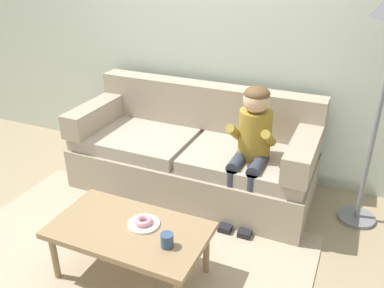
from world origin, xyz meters
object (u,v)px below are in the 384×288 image
(donut, at_px, (144,221))
(toy_controller, at_px, (119,214))
(coffee_table, at_px, (129,233))
(person_child, at_px, (252,141))
(mug, at_px, (167,240))
(couch, at_px, (194,155))

(donut, relative_size, toy_controller, 0.53)
(coffee_table, relative_size, toy_controller, 4.55)
(person_child, height_order, donut, person_child)
(person_child, xyz_separation_m, mug, (-0.20, -1.09, -0.22))
(couch, xyz_separation_m, toy_controller, (-0.39, -0.70, -0.31))
(toy_controller, bearing_deg, coffee_table, -41.08)
(person_child, xyz_separation_m, toy_controller, (-0.97, -0.49, -0.65))
(coffee_table, height_order, toy_controller, coffee_table)
(couch, bearing_deg, coffee_table, -86.57)
(person_child, xyz_separation_m, donut, (-0.43, -0.96, -0.24))
(toy_controller, bearing_deg, couch, 69.20)
(coffee_table, bearing_deg, mug, -10.79)
(coffee_table, distance_m, mug, 0.33)
(donut, relative_size, mug, 1.33)
(person_child, bearing_deg, toy_controller, -153.06)
(couch, relative_size, mug, 23.82)
(coffee_table, bearing_deg, toy_controller, 130.65)
(mug, height_order, toy_controller, mug)
(donut, bearing_deg, coffee_table, -137.21)
(couch, bearing_deg, donut, -82.82)
(coffee_table, relative_size, person_child, 0.93)
(person_child, height_order, toy_controller, person_child)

